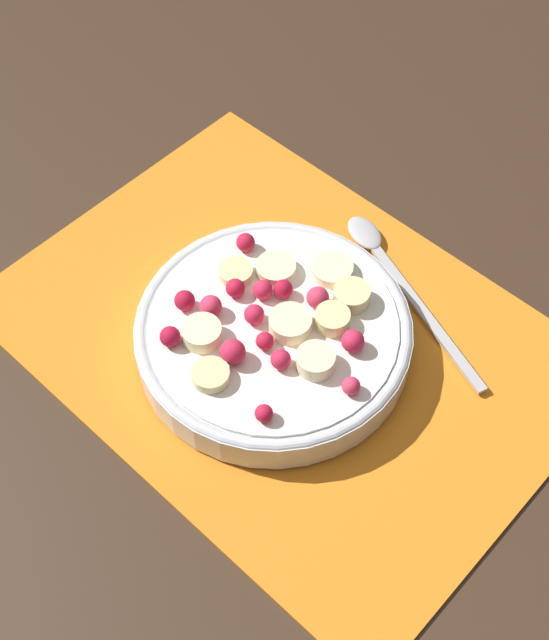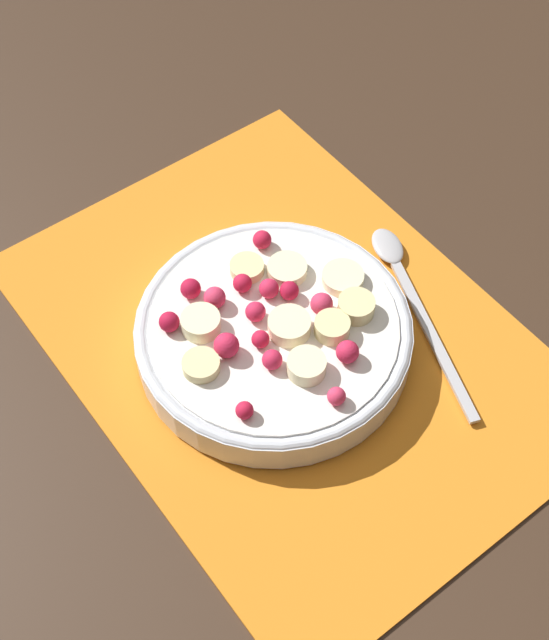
% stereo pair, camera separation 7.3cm
% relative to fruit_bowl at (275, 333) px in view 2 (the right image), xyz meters
% --- Properties ---
extents(ground_plane, '(3.00, 3.00, 0.00)m').
position_rel_fruit_bowl_xyz_m(ground_plane, '(0.00, -0.02, -0.03)').
color(ground_plane, '#382619').
extents(placemat, '(0.48, 0.35, 0.01)m').
position_rel_fruit_bowl_xyz_m(placemat, '(0.00, -0.02, -0.02)').
color(placemat, orange).
rests_on(placemat, ground_plane).
extents(fruit_bowl, '(0.23, 0.23, 0.05)m').
position_rel_fruit_bowl_xyz_m(fruit_bowl, '(0.00, 0.00, 0.00)').
color(fruit_bowl, silver).
rests_on(fruit_bowl, placemat).
extents(spoon, '(0.21, 0.09, 0.01)m').
position_rel_fruit_bowl_xyz_m(spoon, '(-0.02, -0.13, -0.02)').
color(spoon, '#B2B2B7').
rests_on(spoon, placemat).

